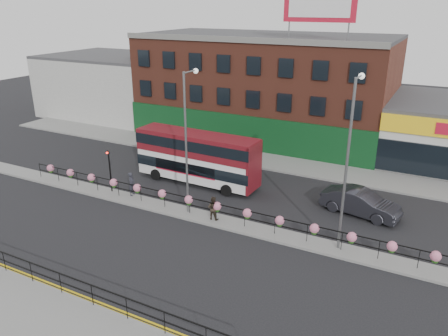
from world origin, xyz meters
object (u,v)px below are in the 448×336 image
at_px(car, 360,203).
at_px(lamp_column_west, 188,131).
at_px(double_decker_bus, 198,153).
at_px(lamp_column_east, 349,151).
at_px(pedestrian_a, 132,184).
at_px(pedestrian_b, 213,208).

bearing_deg(car, lamp_column_west, 126.41).
xyz_separation_m(double_decker_bus, lamp_column_east, (12.13, -4.62, 3.42)).
bearing_deg(lamp_column_east, car, 88.06).
relative_size(pedestrian_a, lamp_column_west, 0.19).
xyz_separation_m(pedestrian_a, lamp_column_east, (15.01, -0.13, 4.85)).
height_order(double_decker_bus, lamp_column_east, lamp_column_east).
height_order(double_decker_bus, pedestrian_a, double_decker_bus).
relative_size(double_decker_bus, pedestrian_a, 5.71).
bearing_deg(pedestrian_a, lamp_column_east, -105.90).
height_order(pedestrian_b, lamp_column_east, lamp_column_east).
xyz_separation_m(double_decker_bus, car, (12.30, 0.28, -1.60)).
xyz_separation_m(car, lamp_column_west, (-10.18, -4.93, 4.79)).
bearing_deg(pedestrian_b, car, -150.91).
distance_m(double_decker_bus, pedestrian_a, 5.52).
distance_m(pedestrian_a, lamp_column_east, 15.77).
height_order(car, pedestrian_a, pedestrian_a).
height_order(car, pedestrian_b, pedestrian_b).
bearing_deg(lamp_column_west, pedestrian_b, -11.95).
distance_m(pedestrian_a, lamp_column_west, 6.81).
bearing_deg(pedestrian_b, lamp_column_west, -16.10).
xyz_separation_m(pedestrian_a, lamp_column_west, (5.00, -0.17, 4.61)).
bearing_deg(pedestrian_b, lamp_column_east, 179.14).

